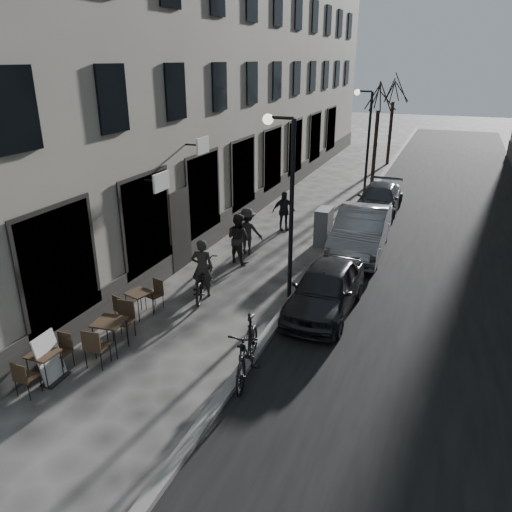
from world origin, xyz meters
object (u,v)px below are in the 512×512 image
Objects in this scene: streetlamp_far at (365,132)px; bicycle at (203,279)px; tree_far at (394,89)px; car_far at (379,200)px; bistro_set_a at (45,364)px; bistro_set_b at (111,333)px; pedestrian_mid at (247,231)px; pedestrian_near at (238,238)px; pedestrian_far at (284,211)px; car_near at (325,288)px; streetlamp_near at (286,189)px; utility_cabinet at (323,227)px; sign_board at (51,362)px; moped at (247,350)px; car_mid at (361,231)px; tree_near at (380,95)px; bistro_set_c at (139,302)px.

streetlamp_far is 2.55× the size of bicycle.
car_far is at bearing -84.21° from tree_far.
bistro_set_a is 0.83× the size of bistro_set_b.
pedestrian_mid is at bearing -105.41° from bicycle.
bistro_set_b is at bearing 100.83° from pedestrian_near.
pedestrian_far is 6.95m from car_near.
bistro_set_a is (-3.45, -26.75, -4.25)m from tree_far.
streetlamp_near is 3.74× the size of utility_cabinet.
bicycle is at bearing 74.80° from sign_board.
pedestrian_near is 3.78m from pedestrian_far.
pedestrian_near is (-2.25, 1.91, -2.31)m from streetlamp_near.
streetlamp_far is 10.60m from pedestrian_near.
sign_board is at bearing 70.86° from pedestrian_mid.
streetlamp_far is at bearing 73.47° from bistro_set_b.
bicycle is 4.17m from moped.
pedestrian_near is at bearing -130.36° from pedestrian_far.
streetlamp_far is 2.38× the size of moped.
utility_cabinet is 0.80× the size of pedestrian_near.
bicycle is (-2.15, -5.44, -0.16)m from utility_cabinet.
bistro_set_a is 8.55m from pedestrian_mid.
pedestrian_far reaches higher than sign_board.
streetlamp_far is 3.08× the size of pedestrian_mid.
bicycle is at bearing 75.68° from bistro_set_a.
car_mid reaches higher than car_far.
moped is at bearing -101.70° from car_near.
tree_near is 16.03m from car_near.
car_far is (1.25, 9.38, -2.53)m from streetlamp_near.
tree_near is 10.30m from pedestrian_far.
tree_far is 17.15m from car_mid.
car_mid is (3.31, -1.32, -0.01)m from pedestrian_far.
sign_board is at bearing -130.42° from car_near.
sign_board is at bearing -116.49° from bistro_set_b.
bistro_set_a is at bearing -117.01° from car_mid.
streetlamp_far is 3.36m from tree_near.
sign_board reaches higher than bicycle.
car_far is at bearing 89.78° from car_mid.
streetlamp_far is at bearing 37.77° from pedestrian_far.
tree_near reaches higher than utility_cabinet.
tree_far is (0.07, 9.00, 1.50)m from streetlamp_far.
pedestrian_far is at bearing -108.94° from bicycle.
tree_near reaches higher than bicycle.
car_mid is at bearing -85.49° from tree_far.
streetlamp_near reaches higher than car_far.
bistro_set_c is 1.35× the size of sign_board.
moped is (0.55, -8.62, -0.04)m from utility_cabinet.
utility_cabinet is at bearing -90.56° from tree_near.
tree_far reaches higher than streetlamp_near.
utility_cabinet reaches higher than bicycle.
pedestrian_far reaches higher than bicycle.
streetlamp_far reaches higher than sign_board.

